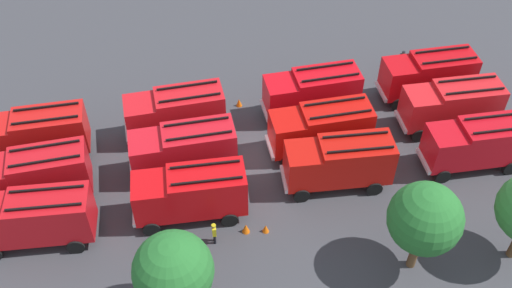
{
  "coord_description": "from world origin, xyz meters",
  "views": [
    {
      "loc": [
        6.59,
        28.27,
        29.85
      ],
      "look_at": [
        0.0,
        0.0,
        1.4
      ],
      "focal_mm": 41.1,
      "sensor_mm": 36.0,
      "label": 1
    }
  ],
  "objects_px": {
    "fire_truck_3": "(36,133)",
    "fire_truck_11": "(34,217)",
    "fire_truck_9": "(339,162)",
    "traffic_cone_2": "(246,228)",
    "fire_truck_10": "(191,193)",
    "fire_truck_8": "(478,143)",
    "fire_truck_4": "(452,104)",
    "fire_truck_1": "(312,92)",
    "tree_1": "(425,219)",
    "fire_truck_5": "(321,128)",
    "fire_truck_7": "(34,174)",
    "firefighter_2": "(402,59)",
    "firefighter_0": "(173,243)",
    "traffic_cone_1": "(266,228)",
    "tree_2": "(173,271)",
    "traffic_cone_0": "(239,102)",
    "fire_truck_0": "(428,74)",
    "firefighter_1": "(214,233)",
    "fire_truck_2": "(176,112)"
  },
  "relations": [
    {
      "from": "fire_truck_1",
      "to": "fire_truck_5",
      "type": "xyz_separation_m",
      "value": [
        0.58,
        3.95,
        0.0
      ]
    },
    {
      "from": "firefighter_0",
      "to": "firefighter_2",
      "type": "relative_size",
      "value": 0.99
    },
    {
      "from": "tree_1",
      "to": "traffic_cone_0",
      "type": "distance_m",
      "value": 18.55
    },
    {
      "from": "fire_truck_10",
      "to": "fire_truck_5",
      "type": "bearing_deg",
      "value": -153.84
    },
    {
      "from": "fire_truck_0",
      "to": "fire_truck_11",
      "type": "distance_m",
      "value": 30.07
    },
    {
      "from": "tree_2",
      "to": "firefighter_2",
      "type": "bearing_deg",
      "value": -138.68
    },
    {
      "from": "fire_truck_10",
      "to": "firefighter_0",
      "type": "distance_m",
      "value": 3.34
    },
    {
      "from": "firefighter_0",
      "to": "traffic_cone_1",
      "type": "distance_m",
      "value": 5.86
    },
    {
      "from": "fire_truck_8",
      "to": "fire_truck_10",
      "type": "relative_size",
      "value": 1.0
    },
    {
      "from": "traffic_cone_2",
      "to": "tree_1",
      "type": "bearing_deg",
      "value": 153.0
    },
    {
      "from": "fire_truck_9",
      "to": "traffic_cone_2",
      "type": "bearing_deg",
      "value": 26.63
    },
    {
      "from": "fire_truck_7",
      "to": "tree_2",
      "type": "distance_m",
      "value": 13.52
    },
    {
      "from": "fire_truck_1",
      "to": "tree_1",
      "type": "xyz_separation_m",
      "value": [
        -1.84,
        14.55,
        2.23
      ]
    },
    {
      "from": "fire_truck_3",
      "to": "fire_truck_11",
      "type": "bearing_deg",
      "value": 93.31
    },
    {
      "from": "fire_truck_3",
      "to": "traffic_cone_2",
      "type": "height_order",
      "value": "fire_truck_3"
    },
    {
      "from": "traffic_cone_1",
      "to": "traffic_cone_2",
      "type": "bearing_deg",
      "value": -12.28
    },
    {
      "from": "fire_truck_7",
      "to": "tree_1",
      "type": "relative_size",
      "value": 1.11
    },
    {
      "from": "fire_truck_10",
      "to": "fire_truck_8",
      "type": "bearing_deg",
      "value": -175.31
    },
    {
      "from": "fire_truck_5",
      "to": "firefighter_1",
      "type": "xyz_separation_m",
      "value": [
        8.75,
        6.29,
        -1.21
      ]
    },
    {
      "from": "fire_truck_10",
      "to": "traffic_cone_0",
      "type": "bearing_deg",
      "value": -112.72
    },
    {
      "from": "fire_truck_8",
      "to": "fire_truck_9",
      "type": "bearing_deg",
      "value": 1.38
    },
    {
      "from": "fire_truck_3",
      "to": "fire_truck_7",
      "type": "bearing_deg",
      "value": 92.63
    },
    {
      "from": "fire_truck_2",
      "to": "fire_truck_4",
      "type": "distance_m",
      "value": 20.02
    },
    {
      "from": "traffic_cone_1",
      "to": "fire_truck_10",
      "type": "bearing_deg",
      "value": -29.47
    },
    {
      "from": "traffic_cone_0",
      "to": "traffic_cone_1",
      "type": "height_order",
      "value": "traffic_cone_0"
    },
    {
      "from": "fire_truck_2",
      "to": "fire_truck_3",
      "type": "distance_m",
      "value": 9.7
    },
    {
      "from": "fire_truck_2",
      "to": "firefighter_1",
      "type": "bearing_deg",
      "value": 95.3
    },
    {
      "from": "fire_truck_1",
      "to": "fire_truck_11",
      "type": "distance_m",
      "value": 21.17
    },
    {
      "from": "fire_truck_9",
      "to": "traffic_cone_1",
      "type": "xyz_separation_m",
      "value": [
        5.65,
        2.84,
        -1.85
      ]
    },
    {
      "from": "fire_truck_4",
      "to": "fire_truck_10",
      "type": "xyz_separation_m",
      "value": [
        19.75,
        4.07,
        0.0
      ]
    },
    {
      "from": "fire_truck_1",
      "to": "fire_truck_3",
      "type": "distance_m",
      "value": 19.91
    },
    {
      "from": "fire_truck_8",
      "to": "fire_truck_5",
      "type": "bearing_deg",
      "value": -17.13
    },
    {
      "from": "firefighter_1",
      "to": "tree_1",
      "type": "height_order",
      "value": "tree_1"
    },
    {
      "from": "fire_truck_0",
      "to": "tree_2",
      "type": "xyz_separation_m",
      "value": [
        21.41,
        14.74,
        2.25
      ]
    },
    {
      "from": "fire_truck_4",
      "to": "fire_truck_8",
      "type": "xyz_separation_m",
      "value": [
        0.09,
        4.08,
        0.0
      ]
    },
    {
      "from": "fire_truck_7",
      "to": "firefighter_2",
      "type": "xyz_separation_m",
      "value": [
        -28.91,
        -7.74,
        -1.22
      ]
    },
    {
      "from": "fire_truck_9",
      "to": "traffic_cone_2",
      "type": "distance_m",
      "value": 7.55
    },
    {
      "from": "fire_truck_0",
      "to": "fire_truck_8",
      "type": "xyz_separation_m",
      "value": [
        -0.02,
        7.76,
        0.0
      ]
    },
    {
      "from": "fire_truck_10",
      "to": "fire_truck_0",
      "type": "bearing_deg",
      "value": -153.75
    },
    {
      "from": "tree_2",
      "to": "traffic_cone_0",
      "type": "bearing_deg",
      "value": -112.24
    },
    {
      "from": "fire_truck_10",
      "to": "firefighter_1",
      "type": "relative_size",
      "value": 4.39
    },
    {
      "from": "fire_truck_5",
      "to": "fire_truck_8",
      "type": "xyz_separation_m",
      "value": [
        -9.93,
        3.83,
        0.0
      ]
    },
    {
      "from": "firefighter_0",
      "to": "tree_2",
      "type": "distance_m",
      "value": 5.54
    },
    {
      "from": "fire_truck_3",
      "to": "fire_truck_5",
      "type": "relative_size",
      "value": 1.0
    },
    {
      "from": "fire_truck_11",
      "to": "firefighter_0",
      "type": "bearing_deg",
      "value": 166.53
    },
    {
      "from": "fire_truck_3",
      "to": "fire_truck_4",
      "type": "distance_m",
      "value": 29.59
    },
    {
      "from": "firefighter_1",
      "to": "traffic_cone_0",
      "type": "distance_m",
      "value": 13.06
    },
    {
      "from": "fire_truck_1",
      "to": "fire_truck_3",
      "type": "bearing_deg",
      "value": 0.76
    },
    {
      "from": "traffic_cone_0",
      "to": "fire_truck_4",
      "type": "bearing_deg",
      "value": 158.25
    },
    {
      "from": "fire_truck_3",
      "to": "fire_truck_5",
      "type": "distance_m",
      "value": 19.73
    }
  ]
}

